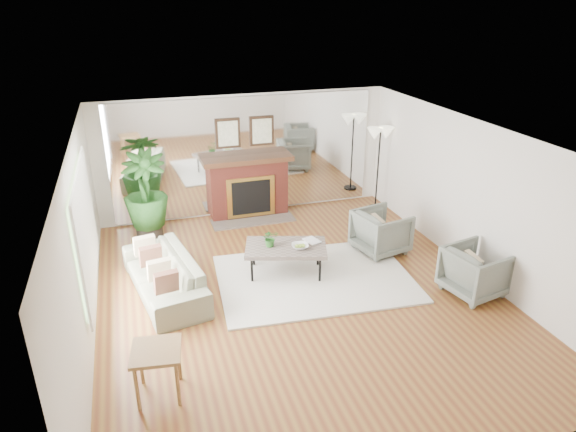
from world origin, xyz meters
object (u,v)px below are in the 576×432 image
object	(u,v)px
side_table	(157,357)
floor_lamp	(380,140)
fireplace	(249,186)
sofa	(164,275)
armchair_back	(381,232)
potted_ficus	(145,193)
armchair_front	(475,271)
coffee_table	(286,248)

from	to	relation	value
side_table	floor_lamp	size ratio (longest dim) A/B	0.35
fireplace	sofa	world-z (taller)	fireplace
armchair_back	side_table	size ratio (longest dim) A/B	1.36
potted_ficus	armchair_front	bearing A→B (deg)	-37.39
fireplace	armchair_back	distance (m)	3.00
armchair_back	floor_lamp	bearing A→B (deg)	-35.59
fireplace	sofa	bearing A→B (deg)	-127.23
fireplace	floor_lamp	bearing A→B (deg)	-9.93
armchair_back	potted_ficus	world-z (taller)	potted_ficus
coffee_table	sofa	bearing A→B (deg)	179.26
coffee_table	floor_lamp	bearing A→B (deg)	38.45
sofa	potted_ficus	size ratio (longest dim) A/B	1.26
fireplace	armchair_front	distance (m)	4.82
coffee_table	potted_ficus	size ratio (longest dim) A/B	0.87
side_table	floor_lamp	world-z (taller)	floor_lamp
sofa	side_table	size ratio (longest dim) A/B	3.40
sofa	floor_lamp	bearing A→B (deg)	104.19
armchair_front	potted_ficus	world-z (taller)	potted_ficus
coffee_table	armchair_back	xyz separation A→B (m)	(1.88, 0.29, -0.09)
coffee_table	potted_ficus	distance (m)	3.01
sofa	potted_ficus	xyz separation A→B (m)	(-0.10, 2.12, 0.60)
coffee_table	side_table	xyz separation A→B (m)	(-2.22, -2.23, 0.05)
potted_ficus	floor_lamp	size ratio (longest dim) A/B	0.95
sofa	armchair_back	size ratio (longest dim) A/B	2.50
fireplace	floor_lamp	world-z (taller)	fireplace
potted_ficus	fireplace	bearing A→B (deg)	13.00
floor_lamp	fireplace	bearing A→B (deg)	170.07
sofa	armchair_front	xyz separation A→B (m)	(4.57, -1.46, 0.07)
armchair_front	armchair_back	bearing A→B (deg)	11.67
floor_lamp	armchair_back	bearing A→B (deg)	-114.02
fireplace	armchair_back	size ratio (longest dim) A/B	2.40
sofa	potted_ficus	world-z (taller)	potted_ficus
armchair_back	fireplace	bearing A→B (deg)	27.21
coffee_table	sofa	world-z (taller)	sofa
armchair_front	potted_ficus	distance (m)	5.91
armchair_front	fireplace	bearing A→B (deg)	21.45
fireplace	coffee_table	xyz separation A→B (m)	(-0.01, -2.62, -0.18)
sofa	side_table	world-z (taller)	side_table
sofa	armchair_back	world-z (taller)	armchair_back
sofa	fireplace	bearing A→B (deg)	132.51
coffee_table	armchair_back	bearing A→B (deg)	8.86
armchair_back	armchair_front	xyz separation A→B (m)	(0.73, -1.72, -0.01)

